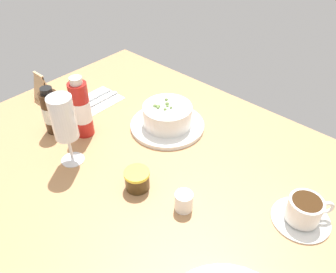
% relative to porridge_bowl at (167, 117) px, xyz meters
% --- Properties ---
extents(ground_plane, '(1.10, 0.84, 0.03)m').
position_rel_porridge_bowl_xyz_m(ground_plane, '(-0.06, 0.15, -0.05)').
color(ground_plane, '#B27F51').
extents(porridge_bowl, '(0.21, 0.21, 0.08)m').
position_rel_porridge_bowl_xyz_m(porridge_bowl, '(0.00, 0.00, 0.00)').
color(porridge_bowl, white).
rests_on(porridge_bowl, ground_plane).
extents(cutlery_setting, '(0.11, 0.17, 0.01)m').
position_rel_porridge_bowl_xyz_m(cutlery_setting, '(0.26, 0.06, -0.03)').
color(cutlery_setting, white).
rests_on(cutlery_setting, ground_plane).
extents(coffee_cup, '(0.13, 0.13, 0.06)m').
position_rel_porridge_bowl_xyz_m(coffee_cup, '(-0.44, 0.05, -0.01)').
color(coffee_cup, white).
rests_on(coffee_cup, ground_plane).
extents(creamer_jug, '(0.05, 0.04, 0.05)m').
position_rel_porridge_bowl_xyz_m(creamer_jug, '(-0.23, 0.20, -0.01)').
color(creamer_jug, white).
rests_on(creamer_jug, ground_plane).
extents(wine_glass, '(0.06, 0.06, 0.19)m').
position_rel_porridge_bowl_xyz_m(wine_glass, '(0.09, 0.27, 0.09)').
color(wine_glass, white).
rests_on(wine_glass, ground_plane).
extents(jam_jar, '(0.06, 0.06, 0.05)m').
position_rel_porridge_bowl_xyz_m(jam_jar, '(-0.11, 0.22, -0.01)').
color(jam_jar, '#422F16').
rests_on(jam_jar, ground_plane).
extents(sauce_bottle_brown, '(0.05, 0.05, 0.14)m').
position_rel_porridge_bowl_xyz_m(sauce_bottle_brown, '(0.23, 0.23, 0.03)').
color(sauce_bottle_brown, '#382314').
rests_on(sauce_bottle_brown, ground_plane).
extents(sauce_bottle_red, '(0.05, 0.05, 0.18)m').
position_rel_porridge_bowl_xyz_m(sauce_bottle_red, '(0.15, 0.18, 0.05)').
color(sauce_bottle_red, '#B21E19').
rests_on(sauce_bottle_red, ground_plane).
extents(menu_card, '(0.05, 0.05, 0.09)m').
position_rel_porridge_bowl_xyz_m(menu_card, '(0.41, 0.15, 0.01)').
color(menu_card, tan).
rests_on(menu_card, ground_plane).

